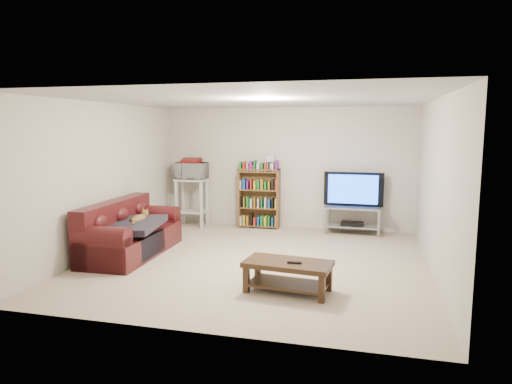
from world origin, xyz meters
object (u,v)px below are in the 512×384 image
(tv_stand, at_px, (352,215))
(sofa, at_px, (128,235))
(coffee_table, at_px, (288,271))
(bookshelf, at_px, (259,197))

(tv_stand, bearing_deg, sofa, -143.86)
(coffee_table, bearing_deg, sofa, 165.91)
(coffee_table, distance_m, bookshelf, 3.69)
(sofa, relative_size, tv_stand, 1.91)
(coffee_table, bearing_deg, bookshelf, 115.85)
(coffee_table, relative_size, bookshelf, 0.93)
(sofa, distance_m, bookshelf, 2.90)
(sofa, height_order, coffee_table, sofa)
(bookshelf, bearing_deg, tv_stand, -4.12)
(tv_stand, distance_m, bookshelf, 1.87)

